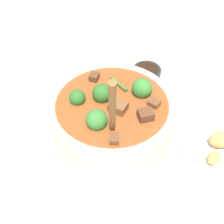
% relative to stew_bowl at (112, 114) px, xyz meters
% --- Properties ---
extents(ground_plane, '(4.00, 4.00, 0.00)m').
position_rel_stew_bowl_xyz_m(ground_plane, '(0.00, 0.00, -0.05)').
color(ground_plane, '#C6B293').
extents(stew_bowl, '(0.26, 0.26, 0.26)m').
position_rel_stew_bowl_xyz_m(stew_bowl, '(0.00, 0.00, 0.00)').
color(stew_bowl, white).
rests_on(stew_bowl, ground_plane).
extents(condiment_bowl, '(0.07, 0.07, 0.03)m').
position_rel_stew_bowl_xyz_m(condiment_bowl, '(0.17, 0.09, -0.03)').
color(condiment_bowl, '#232833').
rests_on(condiment_bowl, ground_plane).
extents(empty_plate, '(0.24, 0.24, 0.02)m').
position_rel_stew_bowl_xyz_m(empty_plate, '(0.13, 0.29, -0.04)').
color(empty_plate, white).
rests_on(empty_plate, ground_plane).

